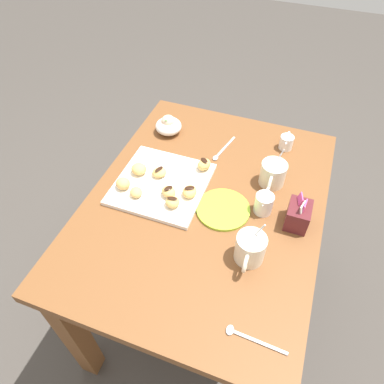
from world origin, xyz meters
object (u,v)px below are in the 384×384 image
(ice_cream_bowl, at_px, (168,125))
(beignet_3, at_px, (139,169))
(chocolate_sauce_pitcher, at_px, (287,142))
(beignet_2, at_px, (123,183))
(beignet_1, at_px, (172,202))
(beignet_5, at_px, (159,172))
(sugar_caddy, at_px, (298,215))
(beignet_7, at_px, (136,192))
(coffee_mug_cream_left, at_px, (273,173))
(beignet_6, at_px, (190,192))
(dining_table, at_px, (204,224))
(cream_pitcher_white, at_px, (264,203))
(beignet_4, at_px, (204,165))
(beignet_0, at_px, (169,192))
(pastry_plate_square, at_px, (162,184))
(saucer_lime_left, at_px, (223,209))
(coffee_mug_cream_right, at_px, (250,248))

(ice_cream_bowl, relative_size, beignet_3, 1.92)
(chocolate_sauce_pitcher, distance_m, beignet_2, 0.65)
(beignet_1, height_order, beignet_5, beignet_1)
(sugar_caddy, distance_m, beignet_7, 0.53)
(coffee_mug_cream_left, xyz_separation_m, beignet_1, (0.23, -0.28, -0.01))
(beignet_2, distance_m, beignet_3, 0.09)
(ice_cream_bowl, distance_m, beignet_6, 0.38)
(ice_cream_bowl, bearing_deg, beignet_6, 33.65)
(dining_table, bearing_deg, beignet_6, -84.22)
(cream_pitcher_white, height_order, beignet_4, cream_pitcher_white)
(beignet_0, bearing_deg, ice_cream_bowl, -157.19)
(pastry_plate_square, relative_size, ice_cream_bowl, 2.91)
(cream_pitcher_white, bearing_deg, sugar_caddy, 82.06)
(pastry_plate_square, relative_size, chocolate_sauce_pitcher, 3.36)
(cream_pitcher_white, bearing_deg, beignet_2, -80.63)
(sugar_caddy, bearing_deg, beignet_1, -78.48)
(beignet_3, distance_m, beignet_7, 0.11)
(pastry_plate_square, height_order, beignet_7, beignet_7)
(beignet_4, bearing_deg, saucer_lime_left, 38.17)
(saucer_lime_left, distance_m, beignet_2, 0.35)
(sugar_caddy, relative_size, ice_cream_bowl, 1.00)
(chocolate_sauce_pitcher, height_order, saucer_lime_left, chocolate_sauce_pitcher)
(beignet_3, bearing_deg, beignet_1, 59.17)
(coffee_mug_cream_right, relative_size, cream_pitcher_white, 1.35)
(beignet_5, bearing_deg, beignet_3, -80.49)
(coffee_mug_cream_left, relative_size, beignet_0, 2.51)
(cream_pitcher_white, relative_size, beignet_6, 1.90)
(pastry_plate_square, xyz_separation_m, beignet_5, (-0.03, -0.02, 0.02))
(beignet_2, xyz_separation_m, beignet_4, (-0.19, 0.23, -0.00))
(pastry_plate_square, relative_size, beignet_5, 5.99)
(coffee_mug_cream_right, bearing_deg, chocolate_sauce_pitcher, 178.53)
(pastry_plate_square, distance_m, beignet_3, 0.10)
(coffee_mug_cream_right, xyz_separation_m, beignet_1, (-0.10, -0.28, -0.02))
(saucer_lime_left, height_order, beignet_0, beignet_0)
(chocolate_sauce_pitcher, bearing_deg, beignet_5, -50.27)
(beignet_2, relative_size, beignet_5, 0.96)
(beignet_3, relative_size, beignet_6, 1.00)
(chocolate_sauce_pitcher, distance_m, beignet_7, 0.62)
(ice_cream_bowl, distance_m, beignet_0, 0.37)
(cream_pitcher_white, distance_m, chocolate_sauce_pitcher, 0.35)
(dining_table, bearing_deg, cream_pitcher_white, 97.94)
(coffee_mug_cream_right, height_order, beignet_4, coffee_mug_cream_right)
(chocolate_sauce_pitcher, distance_m, beignet_4, 0.35)
(beignet_1, height_order, beignet_4, beignet_4)
(beignet_0, xyz_separation_m, beignet_4, (-0.17, 0.07, 0.00))
(coffee_mug_cream_right, xyz_separation_m, beignet_7, (-0.10, -0.42, -0.02))
(cream_pitcher_white, bearing_deg, beignet_4, -113.91)
(sugar_caddy, relative_size, beignet_6, 1.93)
(coffee_mug_cream_left, relative_size, beignet_6, 2.41)
(coffee_mug_cream_right, bearing_deg, beignet_3, -113.86)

